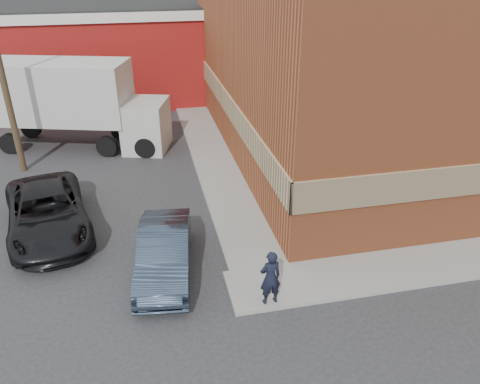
{
  "coord_description": "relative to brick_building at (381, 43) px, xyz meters",
  "views": [
    {
      "loc": [
        -2.37,
        -10.81,
        8.41
      ],
      "look_at": [
        0.48,
        2.1,
        1.55
      ],
      "focal_mm": 35.0,
      "sensor_mm": 36.0,
      "label": 1
    }
  ],
  "objects": [
    {
      "name": "brick_building",
      "position": [
        0.0,
        0.0,
        0.0
      ],
      "size": [
        14.25,
        18.25,
        9.36
      ],
      "color": "#A94F2B",
      "rests_on": "ground"
    },
    {
      "name": "suv_a",
      "position": [
        -14.19,
        -5.43,
        -3.94
      ],
      "size": [
        3.5,
        5.71,
        1.48
      ],
      "primitive_type": "imported",
      "rotation": [
        0.0,
        0.0,
        0.21
      ],
      "color": "black",
      "rests_on": "ground"
    },
    {
      "name": "ground",
      "position": [
        -8.5,
        -9.0,
        -4.68
      ],
      "size": [
        90.0,
        90.0,
        0.0
      ],
      "primitive_type": "plane",
      "color": "#28282B",
      "rests_on": "ground"
    },
    {
      "name": "sidewalk_west",
      "position": [
        -7.9,
        0.0,
        -4.62
      ],
      "size": [
        1.8,
        18.0,
        0.12
      ],
      "primitive_type": "cube",
      "color": "gray",
      "rests_on": "ground"
    },
    {
      "name": "warehouse",
      "position": [
        -14.5,
        11.0,
        -1.87
      ],
      "size": [
        16.3,
        8.3,
        5.6
      ],
      "color": "maroon",
      "rests_on": "ground"
    },
    {
      "name": "box_truck",
      "position": [
        -13.65,
        2.27,
        -2.36
      ],
      "size": [
        8.49,
        4.66,
        4.02
      ],
      "rotation": [
        0.0,
        0.0,
        -0.29
      ],
      "color": "#BCBCB7",
      "rests_on": "ground"
    },
    {
      "name": "sedan",
      "position": [
        -10.6,
        -8.5,
        -4.0
      ],
      "size": [
        1.97,
        4.31,
        1.37
      ],
      "primitive_type": "imported",
      "rotation": [
        0.0,
        0.0,
        -0.13
      ],
      "color": "#2A3546",
      "rests_on": "ground"
    },
    {
      "name": "man",
      "position": [
        -8.02,
        -10.55,
        -3.77
      ],
      "size": [
        0.62,
        0.44,
        1.58
      ],
      "primitive_type": "imported",
      "rotation": [
        0.0,
        0.0,
        3.25
      ],
      "color": "black",
      "rests_on": "sidewalk_south"
    }
  ]
}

